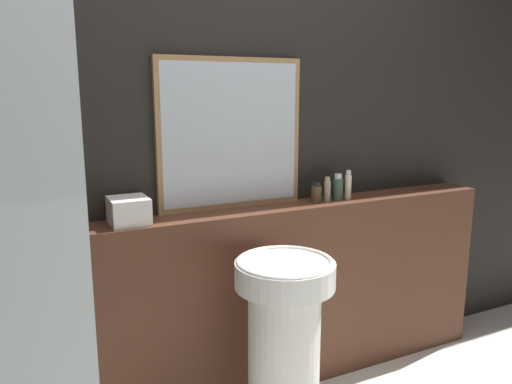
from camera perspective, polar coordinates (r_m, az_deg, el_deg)
name	(u,v)px	position (r m, az deg, el deg)	size (l,w,h in m)	color
wall_back	(242,151)	(2.54, -1.62, 4.65)	(8.00, 0.06, 2.50)	black
vanity_counter	(254,302)	(2.62, -0.21, -12.45)	(2.84, 0.22, 0.98)	#512D1E
pedestal_sink	(284,340)	(2.30, 3.24, -16.57)	(0.44, 0.44, 0.85)	white
mirror	(231,134)	(2.45, -2.86, 6.62)	(0.75, 0.03, 0.73)	#937047
towel_stack	(129,211)	(2.26, -14.35, -2.09)	(0.17, 0.18, 0.12)	silver
shampoo_bottle	(316,193)	(2.63, 6.91, -0.12)	(0.05, 0.05, 0.11)	#4C3823
conditioner_bottle	(327,190)	(2.66, 8.14, 0.23)	(0.04, 0.04, 0.13)	gray
lotion_bottle	(338,188)	(2.70, 9.32, 0.46)	(0.05, 0.05, 0.14)	#2D4C3D
body_wash_bottle	(348,186)	(2.74, 10.47, 0.72)	(0.04, 0.04, 0.16)	beige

